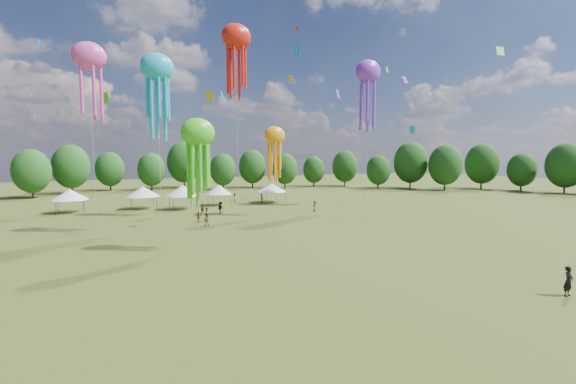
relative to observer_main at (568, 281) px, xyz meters
name	(u,v)px	position (x,y,z in m)	size (l,w,h in m)	color
ground	(463,317)	(-8.86, 0.79, -0.98)	(300.00, 300.00, 0.00)	#384416
observer_main	(568,281)	(0.00, 0.00, 0.00)	(0.72, 0.47, 1.97)	black
spectator_near	(206,220)	(-14.42, 35.57, -0.16)	(0.80, 0.62, 1.64)	gray
spectators_far	(237,206)	(-6.15, 47.31, -0.12)	(20.74, 22.24, 1.90)	gray
festival_tents	(182,191)	(-13.34, 55.92, 1.99)	(40.64, 9.34, 4.15)	#47474C
show_kites	(252,86)	(-6.44, 39.22, 18.18)	(48.75, 24.00, 27.89)	#19A8D8
small_kites	(226,14)	(-8.88, 43.36, 29.10)	(67.19, 58.69, 39.80)	#19A8D8
treeline	(178,169)	(-12.73, 63.30, 5.56)	(201.57, 95.24, 13.43)	#38281C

